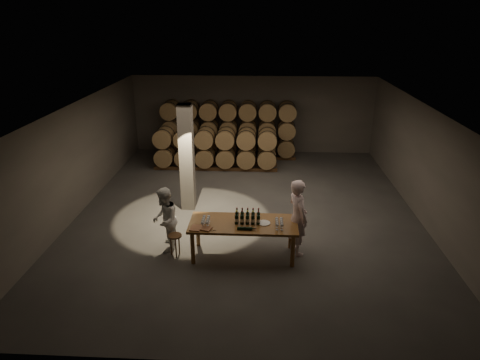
# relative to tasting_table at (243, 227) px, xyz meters

# --- Properties ---
(room) EXTENTS (12.00, 12.00, 12.00)m
(room) POSITION_rel_tasting_table_xyz_m (-1.80, 2.70, 0.80)
(room) COLOR #4B4946
(room) RESTS_ON ground
(tasting_table) EXTENTS (2.60, 1.10, 0.90)m
(tasting_table) POSITION_rel_tasting_table_xyz_m (0.00, 0.00, 0.00)
(tasting_table) COLOR brown
(tasting_table) RESTS_ON ground
(barrel_stack_back) EXTENTS (5.48, 0.95, 2.31)m
(barrel_stack_back) POSITION_rel_tasting_table_xyz_m (-0.96, 7.70, 0.40)
(barrel_stack_back) COLOR brown
(barrel_stack_back) RESTS_ON ground
(barrel_stack_front) EXTENTS (4.70, 0.95, 1.57)m
(barrel_stack_front) POSITION_rel_tasting_table_xyz_m (-1.35, 6.30, 0.03)
(barrel_stack_front) COLOR brown
(barrel_stack_front) RESTS_ON ground
(bottle_cluster) EXTENTS (0.61, 0.24, 0.35)m
(bottle_cluster) POSITION_rel_tasting_table_xyz_m (0.10, 0.01, 0.23)
(bottle_cluster) COLOR black
(bottle_cluster) RESTS_ON tasting_table
(lying_bottles) EXTENTS (0.44, 0.07, 0.07)m
(lying_bottles) POSITION_rel_tasting_table_xyz_m (0.06, -0.36, 0.14)
(lying_bottles) COLOR black
(lying_bottles) RESTS_ON tasting_table
(glass_cluster_left) EXTENTS (0.19, 0.41, 0.17)m
(glass_cluster_left) POSITION_rel_tasting_table_xyz_m (-0.89, -0.14, 0.22)
(glass_cluster_left) COLOR silver
(glass_cluster_left) RESTS_ON tasting_table
(glass_cluster_right) EXTENTS (0.19, 0.41, 0.17)m
(glass_cluster_right) POSITION_rel_tasting_table_xyz_m (0.85, -0.15, 0.22)
(glass_cluster_right) COLOR silver
(glass_cluster_right) RESTS_ON tasting_table
(plate) EXTENTS (0.31, 0.31, 0.02)m
(plate) POSITION_rel_tasting_table_xyz_m (0.49, -0.00, 0.11)
(plate) COLOR white
(plate) RESTS_ON tasting_table
(notebook_near) EXTENTS (0.32, 0.29, 0.03)m
(notebook_near) POSITION_rel_tasting_table_xyz_m (-0.87, -0.38, 0.12)
(notebook_near) COLOR #945835
(notebook_near) RESTS_ON tasting_table
(notebook_corner) EXTENTS (0.29, 0.34, 0.03)m
(notebook_corner) POSITION_rel_tasting_table_xyz_m (-1.09, -0.35, 0.12)
(notebook_corner) COLOR #945835
(notebook_corner) RESTS_ON tasting_table
(pen) EXTENTS (0.13, 0.05, 0.01)m
(pen) POSITION_rel_tasting_table_xyz_m (-0.68, -0.45, 0.11)
(pen) COLOR black
(pen) RESTS_ON tasting_table
(stool) EXTENTS (0.34, 0.34, 0.57)m
(stool) POSITION_rel_tasting_table_xyz_m (-1.67, -0.09, -0.33)
(stool) COLOR brown
(stool) RESTS_ON ground
(person_man) EXTENTS (0.71, 0.84, 1.95)m
(person_man) POSITION_rel_tasting_table_xyz_m (1.31, 0.22, 0.18)
(person_man) COLOR white
(person_man) RESTS_ON ground
(person_woman) EXTENTS (0.69, 0.86, 1.66)m
(person_woman) POSITION_rel_tasting_table_xyz_m (-1.96, 0.19, 0.03)
(person_woman) COLOR white
(person_woman) RESTS_ON ground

